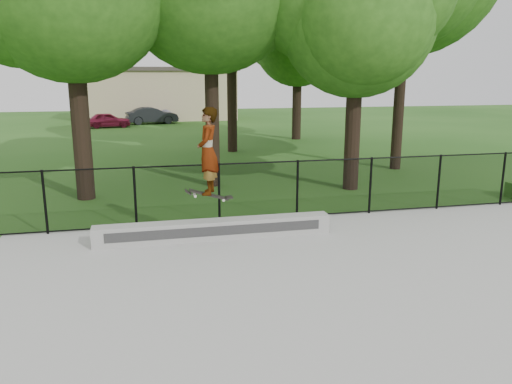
{
  "coord_description": "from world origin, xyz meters",
  "views": [
    {
      "loc": [
        -3.75,
        -5.86,
        3.61
      ],
      "look_at": [
        -1.46,
        4.2,
        1.2
      ],
      "focal_mm": 35.0,
      "sensor_mm": 36.0,
      "label": 1
    }
  ],
  "objects_px": {
    "car_a": "(108,120)",
    "car_c": "(172,115)",
    "car_b": "(152,116)",
    "skater_airborne": "(208,153)",
    "grind_ledge": "(215,229)"
  },
  "relations": [
    {
      "from": "car_a",
      "to": "grind_ledge",
      "type": "bearing_deg",
      "value": 177.31
    },
    {
      "from": "car_a",
      "to": "car_c",
      "type": "xyz_separation_m",
      "value": [
        4.83,
        4.29,
        -0.02
      ]
    },
    {
      "from": "car_a",
      "to": "skater_airborne",
      "type": "bearing_deg",
      "value": 176.93
    },
    {
      "from": "car_b",
      "to": "grind_ledge",
      "type": "bearing_deg",
      "value": 170.88
    },
    {
      "from": "car_b",
      "to": "skater_airborne",
      "type": "bearing_deg",
      "value": 170.57
    },
    {
      "from": "grind_ledge",
      "to": "skater_airborne",
      "type": "relative_size",
      "value": 2.59
    },
    {
      "from": "skater_airborne",
      "to": "car_b",
      "type": "bearing_deg",
      "value": 91.09
    },
    {
      "from": "car_b",
      "to": "car_c",
      "type": "xyz_separation_m",
      "value": [
        1.68,
        2.18,
        -0.12
      ]
    },
    {
      "from": "grind_ledge",
      "to": "car_c",
      "type": "relative_size",
      "value": 1.61
    },
    {
      "from": "grind_ledge",
      "to": "car_b",
      "type": "distance_m",
      "value": 28.78
    },
    {
      "from": "grind_ledge",
      "to": "car_c",
      "type": "distance_m",
      "value": 30.97
    },
    {
      "from": "skater_airborne",
      "to": "car_a",
      "type": "bearing_deg",
      "value": 97.82
    },
    {
      "from": "grind_ledge",
      "to": "skater_airborne",
      "type": "height_order",
      "value": "skater_airborne"
    },
    {
      "from": "grind_ledge",
      "to": "car_a",
      "type": "relative_size",
      "value": 1.69
    },
    {
      "from": "grind_ledge",
      "to": "car_a",
      "type": "height_order",
      "value": "car_a"
    }
  ]
}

